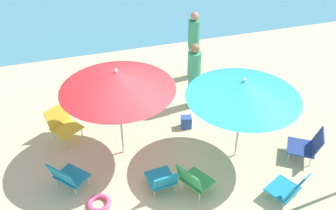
# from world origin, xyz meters

# --- Properties ---
(ground_plane) EXTENTS (40.00, 40.00, 0.00)m
(ground_plane) POSITION_xyz_m (0.00, 0.00, 0.00)
(ground_plane) COLOR beige
(umbrella_red) EXTENTS (2.14, 2.14, 1.96)m
(umbrella_red) POSITION_xyz_m (-0.63, 0.68, 1.72)
(umbrella_red) COLOR silver
(umbrella_red) RESTS_ON ground_plane
(umbrella_teal) EXTENTS (2.11, 2.11, 1.83)m
(umbrella_teal) POSITION_xyz_m (1.52, -0.08, 1.60)
(umbrella_teal) COLOR silver
(umbrella_teal) RESTS_ON ground_plane
(beach_chair_a) EXTENTS (0.75, 0.76, 0.64)m
(beach_chair_a) POSITION_xyz_m (-1.78, -0.03, 0.34)
(beach_chair_a) COLOR teal
(beach_chair_a) RESTS_ON ground_plane
(beach_chair_b) EXTENTS (0.52, 0.61, 0.54)m
(beach_chair_b) POSITION_xyz_m (-0.15, -0.55, 0.28)
(beach_chair_b) COLOR teal
(beach_chair_b) RESTS_ON ground_plane
(beach_chair_c) EXTENTS (0.77, 0.79, 0.69)m
(beach_chair_c) POSITION_xyz_m (-1.74, 1.54, 0.36)
(beach_chair_c) COLOR gold
(beach_chair_c) RESTS_ON ground_plane
(beach_chair_d) EXTENTS (0.70, 0.70, 0.68)m
(beach_chair_d) POSITION_xyz_m (0.34, -0.79, 0.37)
(beach_chair_d) COLOR #33934C
(beach_chair_d) RESTS_ON ground_plane
(beach_chair_e) EXTENTS (0.80, 0.78, 0.67)m
(beach_chair_e) POSITION_xyz_m (2.83, -0.56, 0.34)
(beach_chair_e) COLOR navy
(beach_chair_e) RESTS_ON ground_plane
(beach_chair_f) EXTENTS (0.71, 0.72, 0.65)m
(beach_chair_f) POSITION_xyz_m (1.88, -1.43, 0.32)
(beach_chair_f) COLOR teal
(beach_chair_f) RESTS_ON ground_plane
(person_a) EXTENTS (0.31, 0.31, 1.63)m
(person_a) POSITION_xyz_m (1.30, 1.84, 0.82)
(person_a) COLOR #389970
(person_a) RESTS_ON ground_plane
(person_b) EXTENTS (0.30, 0.30, 1.82)m
(person_b) POSITION_xyz_m (1.75, 3.10, 0.93)
(person_b) COLOR #389970
(person_b) RESTS_ON ground_plane
(swim_ring) EXTENTS (0.42, 0.42, 0.09)m
(swim_ring) POSITION_xyz_m (-1.32, -0.56, 0.04)
(swim_ring) COLOR #E54C7F
(swim_ring) RESTS_ON ground_plane
(beach_bag) EXTENTS (0.26, 0.23, 0.28)m
(beach_bag) POSITION_xyz_m (0.87, 1.09, 0.14)
(beach_bag) COLOR #2D519E
(beach_bag) RESTS_ON ground_plane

